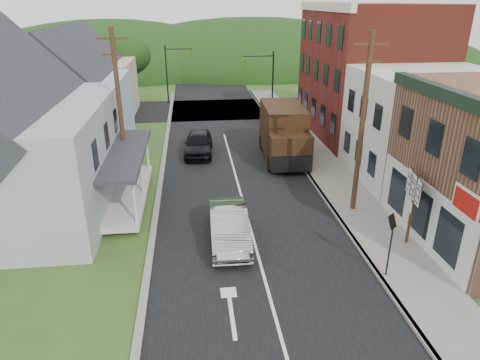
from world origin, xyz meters
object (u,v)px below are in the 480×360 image
object	(u,v)px
dark_sedan	(199,143)
warning_sign	(391,236)
silver_sedan	(229,226)
delivery_van	(284,133)
route_sign_cluster	(413,198)

from	to	relation	value
dark_sedan	warning_sign	xyz separation A→B (m)	(6.96, -15.79, 1.11)
silver_sedan	delivery_van	size ratio (longest dim) A/B	0.73
delivery_van	route_sign_cluster	world-z (taller)	delivery_van
delivery_van	route_sign_cluster	size ratio (longest dim) A/B	1.98
delivery_van	warning_sign	xyz separation A→B (m)	(1.17, -14.12, 0.08)
silver_sedan	warning_sign	xyz separation A→B (m)	(5.91, -3.49, 1.13)
route_sign_cluster	silver_sedan	bearing A→B (deg)	-177.11
dark_sedan	route_sign_cluster	bearing A→B (deg)	-52.36
delivery_van	route_sign_cluster	xyz separation A→B (m)	(3.14, -11.80, 0.48)
route_sign_cluster	warning_sign	world-z (taller)	route_sign_cluster
silver_sedan	route_sign_cluster	distance (m)	8.12
silver_sedan	warning_sign	world-z (taller)	warning_sign
route_sign_cluster	delivery_van	bearing A→B (deg)	116.29
silver_sedan	route_sign_cluster	size ratio (longest dim) A/B	1.44
route_sign_cluster	dark_sedan	bearing A→B (deg)	134.96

